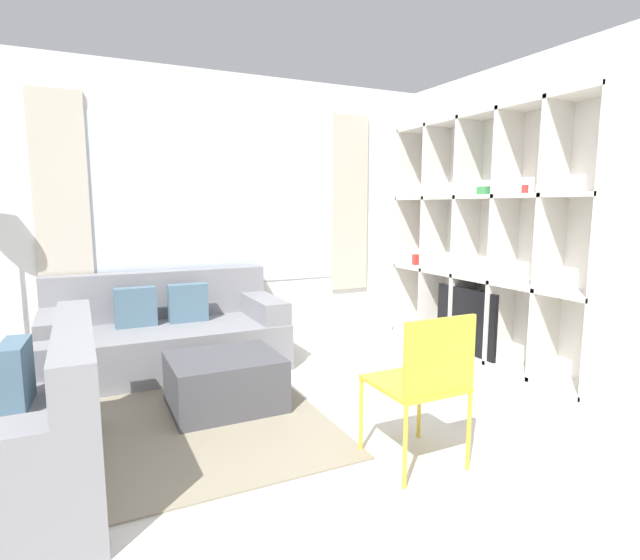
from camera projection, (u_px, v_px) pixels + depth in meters
name	position (u px, v px, depth m)	size (l,w,h in m)	color
ground_plane	(408.00, 514.00, 2.33)	(16.00, 16.00, 0.00)	beige
wall_back	(222.00, 213.00, 4.96)	(5.74, 0.11, 2.70)	white
wall_right	(518.00, 214.00, 4.52)	(0.07, 4.35, 2.70)	white
area_rug	(143.00, 422.00, 3.30)	(2.26, 2.15, 0.01)	gray
shelving_unit	(486.00, 242.00, 4.66)	(0.35, 2.47, 2.26)	silver
couch_main	(167.00, 335.00, 4.38)	(1.97, 0.94, 0.83)	gray
couch_side	(8.00, 436.00, 2.45)	(0.94, 1.46, 0.83)	gray
ottoman	(225.00, 382.00, 3.53)	(0.75, 0.64, 0.38)	#47474C
folding_chair	(424.00, 377.00, 2.67)	(0.44, 0.46, 0.86)	gold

